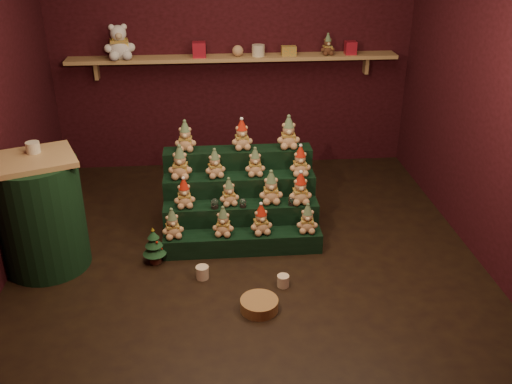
{
  "coord_description": "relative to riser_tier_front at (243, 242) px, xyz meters",
  "views": [
    {
      "loc": [
        -0.28,
        -4.36,
        2.72
      ],
      "look_at": [
        0.11,
        0.25,
        0.45
      ],
      "focal_mm": 40.0,
      "sensor_mm": 36.0,
      "label": 1
    }
  ],
  "objects": [
    {
      "name": "white_bear",
      "position": [
        -1.18,
        1.86,
        1.46
      ],
      "size": [
        0.37,
        0.34,
        0.46
      ],
      "primitive_type": null,
      "rotation": [
        0.0,
        0.0,
        0.17
      ],
      "color": "white",
      "rests_on": "back_shelf"
    },
    {
      "name": "snow_globe_b",
      "position": [
        0.01,
        0.16,
        0.31
      ],
      "size": [
        0.06,
        0.06,
        0.08
      ],
      "color": "black",
      "rests_on": "riser_tier_midfront"
    },
    {
      "name": "snow_globe_a",
      "position": [
        -0.24,
        0.16,
        0.32
      ],
      "size": [
        0.07,
        0.07,
        0.09
      ],
      "color": "black",
      "rests_on": "riser_tier_midfront"
    },
    {
      "name": "gift_tin_red_b",
      "position": [
        1.32,
        1.87,
        1.3
      ],
      "size": [
        0.12,
        0.12,
        0.14
      ],
      "primitive_type": "cube",
      "color": "#A8192B",
      "rests_on": "back_shelf"
    },
    {
      "name": "mug_left",
      "position": [
        -0.36,
        -0.39,
        -0.04
      ],
      "size": [
        0.11,
        0.11,
        0.11
      ],
      "primitive_type": "cylinder",
      "color": "beige",
      "rests_on": "ground"
    },
    {
      "name": "mug_right",
      "position": [
        0.29,
        -0.56,
        -0.04
      ],
      "size": [
        0.1,
        0.1,
        0.1
      ],
      "primitive_type": "cylinder",
      "color": "beige",
      "rests_on": "ground"
    },
    {
      "name": "teddy_9",
      "position": [
        -0.22,
        0.45,
        0.58
      ],
      "size": [
        0.22,
        0.21,
        0.26
      ],
      "primitive_type": null,
      "rotation": [
        0.0,
        0.0,
        0.26
      ],
      "color": "tan",
      "rests_on": "riser_tier_midback"
    },
    {
      "name": "side_table",
      "position": [
        -1.67,
        -0.07,
        0.4
      ],
      "size": [
        0.8,
        0.74,
        1.0
      ],
      "rotation": [
        0.0,
        0.0,
        0.38
      ],
      "color": "#A78253",
      "rests_on": "ground"
    },
    {
      "name": "teddy_10",
      "position": [
        0.15,
        0.45,
        0.58
      ],
      "size": [
        0.19,
        0.17,
        0.26
      ],
      "primitive_type": null,
      "rotation": [
        0.0,
        0.0,
        0.01
      ],
      "color": "tan",
      "rests_on": "riser_tier_midback"
    },
    {
      "name": "teddy_5",
      "position": [
        -0.11,
        0.23,
        0.4
      ],
      "size": [
        0.21,
        0.19,
        0.25
      ],
      "primitive_type": null,
      "rotation": [
        0.0,
        0.0,
        0.21
      ],
      "color": "tan",
      "rests_on": "riser_tier_midfront"
    },
    {
      "name": "ground",
      "position": [
        0.03,
        0.02,
        -0.09
      ],
      "size": [
        4.0,
        4.0,
        0.0
      ],
      "primitive_type": "plane",
      "color": "black",
      "rests_on": "ground"
    },
    {
      "name": "shelf_plush_ball",
      "position": [
        0.08,
        1.87,
        1.29
      ],
      "size": [
        0.12,
        0.12,
        0.12
      ],
      "primitive_type": "sphere",
      "color": "tan",
      "rests_on": "back_shelf"
    },
    {
      "name": "teddy_7",
      "position": [
        0.53,
        0.2,
        0.42
      ],
      "size": [
        0.22,
        0.2,
        0.29
      ],
      "primitive_type": null,
      "rotation": [
        0.0,
        0.0,
        0.05
      ],
      "color": "tan",
      "rests_on": "riser_tier_midfront"
    },
    {
      "name": "teddy_11",
      "position": [
        0.56,
        0.42,
        0.59
      ],
      "size": [
        0.2,
        0.18,
        0.27
      ],
      "primitive_type": null,
      "rotation": [
        0.0,
        0.0,
        0.04
      ],
      "color": "tan",
      "rests_on": "riser_tier_midback"
    },
    {
      "name": "gift_tin_red_a",
      "position": [
        -0.34,
        1.87,
        1.31
      ],
      "size": [
        0.14,
        0.14,
        0.16
      ],
      "primitive_type": "cube",
      "color": "#A8192B",
      "rests_on": "back_shelf"
    },
    {
      "name": "riser_tier_midfront",
      "position": [
        0.0,
        0.22,
        0.09
      ],
      "size": [
        1.4,
        0.22,
        0.36
      ],
      "primitive_type": "cube",
      "color": "black",
      "rests_on": "ground"
    },
    {
      "name": "gift_tin_cream",
      "position": [
        0.3,
        1.87,
        1.29
      ],
      "size": [
        0.14,
        0.14,
        0.12
      ],
      "primitive_type": "cylinder",
      "color": "beige",
      "rests_on": "back_shelf"
    },
    {
      "name": "teddy_8",
      "position": [
        -0.54,
        0.45,
        0.6
      ],
      "size": [
        0.23,
        0.21,
        0.31
      ],
      "primitive_type": null,
      "rotation": [
        0.0,
        0.0,
        -0.09
      ],
      "color": "tan",
      "rests_on": "riser_tier_midback"
    },
    {
      "name": "scarf_gift_box",
      "position": [
        0.63,
        1.87,
        1.28
      ],
      "size": [
        0.16,
        0.1,
        0.1
      ],
      "primitive_type": "cube",
      "color": "orange",
      "rests_on": "back_shelf"
    },
    {
      "name": "teddy_3",
      "position": [
        0.57,
        -0.01,
        0.22
      ],
      "size": [
        0.21,
        0.19,
        0.26
      ],
      "primitive_type": null,
      "rotation": [
        0.0,
        0.0,
        -0.11
      ],
      "color": "tan",
      "rests_on": "riser_tier_front"
    },
    {
      "name": "teddy_13",
      "position": [
        0.04,
        0.67,
        0.77
      ],
      "size": [
        0.22,
        0.2,
        0.28
      ],
      "primitive_type": null,
      "rotation": [
        0.0,
        0.0,
        0.13
      ],
      "color": "tan",
      "rests_on": "riser_tier_back"
    },
    {
      "name": "teddy_4",
      "position": [
        -0.5,
        0.22,
        0.4
      ],
      "size": [
        0.21,
        0.19,
        0.27
      ],
      "primitive_type": null,
      "rotation": [
        0.0,
        0.0,
        0.11
      ],
      "color": "tan",
      "rests_on": "riser_tier_midfront"
    },
    {
      "name": "back_shelf",
      "position": [
        0.03,
        1.89,
        1.2
      ],
      "size": [
        3.6,
        0.26,
        0.24
      ],
      "color": "#A78253",
      "rests_on": "ground"
    },
    {
      "name": "brown_bear",
      "position": [
        1.06,
        1.86,
        1.34
      ],
      "size": [
        0.18,
        0.16,
        0.22
      ],
      "primitive_type": null,
      "rotation": [
        0.0,
        0.0,
        0.13
      ],
      "color": "#542F1C",
      "rests_on": "back_shelf"
    },
    {
      "name": "right_wall",
      "position": [
        2.08,
        0.02,
        1.31
      ],
      "size": [
        0.1,
        4.0,
        2.8
      ],
      "primitive_type": "cube",
      "color": "black",
      "rests_on": "ground"
    },
    {
      "name": "teddy_2",
      "position": [
        0.16,
        0.0,
        0.23
      ],
      "size": [
        0.23,
        0.21,
        0.27
      ],
      "primitive_type": null,
      "rotation": [
        0.0,
        0.0,
        0.2
      ],
      "color": "tan",
      "rests_on": "riser_tier_front"
    },
    {
      "name": "riser_tier_front",
      "position": [
        0.0,
        0.0,
        0.0
      ],
      "size": [
        1.4,
        0.22,
        0.18
      ],
      "primitive_type": "cube",
      "color": "black",
      "rests_on": "ground"
    },
    {
      "name": "back_wall",
      "position": [
        0.03,
        2.07,
        1.31
      ],
      "size": [
        4.0,
        0.1,
        2.8
      ],
      "primitive_type": "cube",
      "color": "black",
      "rests_on": "ground"
    },
    {
      "name": "front_wall",
      "position": [
        0.03,
        -2.03,
        1.31
      ],
      "size": [
        4.0,
        0.1,
        2.8
      ],
      "primitive_type": "cube",
      "color": "black",
      "rests_on": "ground"
    },
    {
      "name": "teddy_0",
      "position": [
        -0.61,
        -0.0,
        0.22
      ],
      "size": [
        0.22,
        0.21,
        0.27
      ],
      "primitive_type": null,
      "rotation": [
        0.0,
        0.0,
        0.22
      ],
      "color": "tan",
      "rests_on": "riser_tier_front"
    },
    {
      "name": "teddy_1",
      "position": [
        -0.17,
        -0.0,
        0.22
      ],
      "size": [
        0.21,
        0.2,
        0.26
      ],
      "primitive_type": null,
      "rotation": [
        0.0,
        0.0,
        -0.17
      ],
      "color": "tan",
      "rests_on": "riser_tier_front"
    },
    {
      "name": "mini_christmas_tree",
      "position": [
        -0.77,
        -0.12,
        0.08
      ],
      "size": [
        0.2,
        0.2,
        0.35
      ],
      "rotation": [
        0.0,
        0.0,
        -0.02
      ],
      "color": "#442218",
      "rests_on": "ground"
    },
    {
      "name": "snow_globe_c",
      "position": [
        0.45,
        0.16,
        0.31
      ],
      "size": [
        0.06,
        0.06,
        0.08
      ],
      "color": "black",
      "rests_on": "riser_tier_midfront"
    },
    {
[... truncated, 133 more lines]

